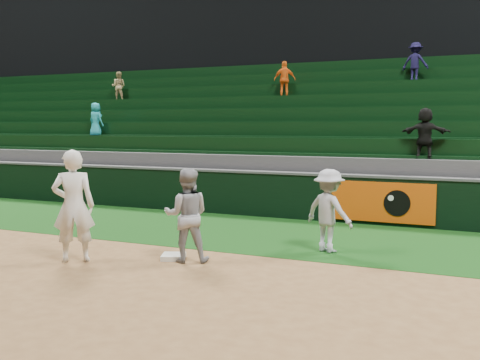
{
  "coord_description": "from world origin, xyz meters",
  "views": [
    {
      "loc": [
        5.0,
        -8.46,
        2.5
      ],
      "look_at": [
        0.36,
        2.3,
        1.3
      ],
      "focal_mm": 40.0,
      "sensor_mm": 36.0,
      "label": 1
    }
  ],
  "objects_px": {
    "first_base": "(173,257)",
    "first_baseman": "(73,206)",
    "baserunner": "(187,215)",
    "base_coach": "(329,211)"
  },
  "relations": [
    {
      "from": "baserunner",
      "to": "base_coach",
      "type": "distance_m",
      "value": 2.82
    },
    {
      "from": "first_base",
      "to": "baserunner",
      "type": "height_order",
      "value": "baserunner"
    },
    {
      "from": "base_coach",
      "to": "baserunner",
      "type": "bearing_deg",
      "value": 62.09
    },
    {
      "from": "first_baseman",
      "to": "base_coach",
      "type": "relative_size",
      "value": 1.26
    },
    {
      "from": "first_base",
      "to": "first_baseman",
      "type": "bearing_deg",
      "value": -151.68
    },
    {
      "from": "baserunner",
      "to": "base_coach",
      "type": "height_order",
      "value": "baserunner"
    },
    {
      "from": "first_base",
      "to": "first_baseman",
      "type": "distance_m",
      "value": 2.06
    },
    {
      "from": "first_base",
      "to": "baserunner",
      "type": "xyz_separation_m",
      "value": [
        0.31,
        -0.03,
        0.81
      ]
    },
    {
      "from": "baserunner",
      "to": "base_coach",
      "type": "xyz_separation_m",
      "value": [
        2.22,
        1.74,
        -0.03
      ]
    },
    {
      "from": "first_base",
      "to": "first_baseman",
      "type": "height_order",
      "value": "first_baseman"
    }
  ]
}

